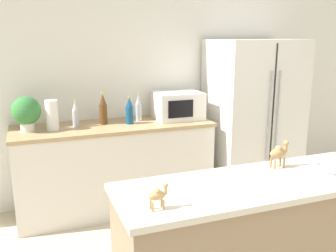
% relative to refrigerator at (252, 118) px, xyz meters
% --- Properties ---
extents(wall_back, '(8.00, 0.06, 2.55)m').
position_rel_refrigerator_xyz_m(wall_back, '(-1.09, 0.41, 0.43)').
color(wall_back, white).
rests_on(wall_back, ground_plane).
extents(back_counter, '(1.94, 0.63, 0.89)m').
position_rel_refrigerator_xyz_m(back_counter, '(-1.53, 0.08, -0.40)').
color(back_counter, silver).
rests_on(back_counter, ground_plane).
extents(refrigerator, '(0.93, 0.75, 1.70)m').
position_rel_refrigerator_xyz_m(refrigerator, '(0.00, 0.00, 0.00)').
color(refrigerator, silver).
rests_on(refrigerator, ground_plane).
extents(potted_plant, '(0.26, 0.26, 0.32)m').
position_rel_refrigerator_xyz_m(potted_plant, '(-2.33, 0.10, 0.22)').
color(potted_plant, silver).
rests_on(potted_plant, back_counter).
extents(paper_towel_roll, '(0.11, 0.11, 0.28)m').
position_rel_refrigerator_xyz_m(paper_towel_roll, '(-2.11, 0.06, 0.18)').
color(paper_towel_roll, white).
rests_on(paper_towel_roll, back_counter).
extents(microwave, '(0.48, 0.37, 0.28)m').
position_rel_refrigerator_xyz_m(microwave, '(-0.85, 0.10, 0.18)').
color(microwave, white).
rests_on(microwave, back_counter).
extents(back_bottle_0, '(0.08, 0.08, 0.31)m').
position_rel_refrigerator_xyz_m(back_bottle_0, '(-1.63, 0.13, 0.19)').
color(back_bottle_0, brown).
rests_on(back_bottle_0, back_counter).
extents(back_bottle_1, '(0.08, 0.08, 0.27)m').
position_rel_refrigerator_xyz_m(back_bottle_1, '(-1.38, 0.05, 0.17)').
color(back_bottle_1, navy).
rests_on(back_bottle_1, back_counter).
extents(back_bottle_2, '(0.06, 0.06, 0.26)m').
position_rel_refrigerator_xyz_m(back_bottle_2, '(-1.89, 0.12, 0.16)').
color(back_bottle_2, '#B2B7BC').
rests_on(back_bottle_2, back_counter).
extents(back_bottle_3, '(0.06, 0.06, 0.28)m').
position_rel_refrigerator_xyz_m(back_bottle_3, '(-1.26, 0.15, 0.17)').
color(back_bottle_3, '#B2B7BC').
rests_on(back_bottle_3, back_counter).
extents(fruit_bowl, '(0.19, 0.19, 0.05)m').
position_rel_refrigerator_xyz_m(fruit_bowl, '(-0.66, -1.84, 0.12)').
color(fruit_bowl, '#B7BABF').
rests_on(fruit_bowl, bar_counter).
extents(camel_figurine, '(0.14, 0.07, 0.17)m').
position_rel_refrigerator_xyz_m(camel_figurine, '(-0.87, -1.62, 0.18)').
color(camel_figurine, '#A87F4C').
rests_on(camel_figurine, bar_counter).
extents(camel_figurine_second, '(0.10, 0.05, 0.13)m').
position_rel_refrigerator_xyz_m(camel_figurine_second, '(-1.76, -1.91, 0.16)').
color(camel_figurine_second, tan).
rests_on(camel_figurine_second, bar_counter).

